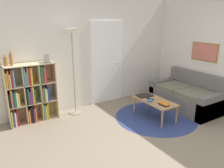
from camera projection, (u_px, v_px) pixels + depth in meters
name	position (u px, v px, depth m)	size (l,w,h in m)	color
ground_plane	(173.00, 155.00, 3.47)	(14.00, 14.00, 0.00)	gray
wall_back	(95.00, 53.00, 5.25)	(7.35, 0.11, 2.60)	silver
wall_right	(201.00, 52.00, 5.26)	(0.08, 5.61, 2.60)	silver
rug	(156.00, 117.00, 4.79)	(1.76, 1.76, 0.01)	navy
bookshelf	(29.00, 94.00, 4.44)	(0.97, 0.34, 1.22)	beige
floor_lamp	(72.00, 47.00, 4.59)	(0.31, 0.31, 1.89)	gray
couch	(187.00, 96.00, 5.27)	(0.91, 1.60, 0.83)	#66605B
coffee_table	(155.00, 102.00, 4.67)	(0.48, 0.97, 0.41)	#AD7F51
laptop	(145.00, 95.00, 4.91)	(0.37, 0.26, 0.02)	black
bowl	(150.00, 101.00, 4.57)	(0.13, 0.13, 0.04)	teal
book_stack_on_table	(164.00, 104.00, 4.38)	(0.13, 0.21, 0.05)	black
remote	(150.00, 99.00, 4.70)	(0.08, 0.17, 0.02)	black
bottle_left	(5.00, 62.00, 4.07)	(0.07, 0.07, 0.20)	olive
bottle_middle	(11.00, 59.00, 4.12)	(0.06, 0.06, 0.28)	olive
vase_on_shelf	(47.00, 58.00, 4.45)	(0.10, 0.10, 0.16)	#B7B2A8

